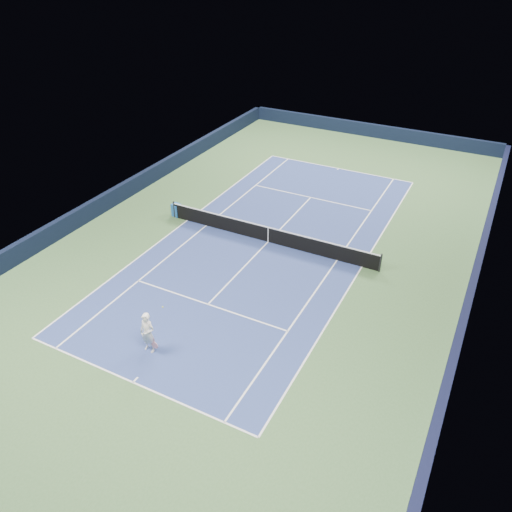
% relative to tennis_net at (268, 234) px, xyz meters
% --- Properties ---
extents(ground, '(40.00, 40.00, 0.00)m').
position_rel_tennis_net_xyz_m(ground, '(0.00, 0.00, -0.50)').
color(ground, '#395A31').
rests_on(ground, ground).
extents(wall_far, '(22.00, 0.35, 1.10)m').
position_rel_tennis_net_xyz_m(wall_far, '(0.00, 19.82, 0.05)').
color(wall_far, black).
rests_on(wall_far, ground).
extents(wall_right, '(0.35, 40.00, 1.10)m').
position_rel_tennis_net_xyz_m(wall_right, '(10.82, 0.00, 0.05)').
color(wall_right, black).
rests_on(wall_right, ground).
extents(wall_left, '(0.35, 40.00, 1.10)m').
position_rel_tennis_net_xyz_m(wall_left, '(-10.82, 0.00, 0.05)').
color(wall_left, black).
rests_on(wall_left, ground).
extents(court_surface, '(10.97, 23.77, 0.01)m').
position_rel_tennis_net_xyz_m(court_surface, '(0.00, 0.00, -0.50)').
color(court_surface, navy).
rests_on(court_surface, ground).
extents(baseline_far, '(10.97, 0.08, 0.00)m').
position_rel_tennis_net_xyz_m(baseline_far, '(0.00, 11.88, -0.50)').
color(baseline_far, white).
rests_on(baseline_far, ground).
extents(baseline_near, '(10.97, 0.08, 0.00)m').
position_rel_tennis_net_xyz_m(baseline_near, '(0.00, -11.88, -0.50)').
color(baseline_near, white).
rests_on(baseline_near, ground).
extents(sideline_doubles_right, '(0.08, 23.77, 0.00)m').
position_rel_tennis_net_xyz_m(sideline_doubles_right, '(5.49, 0.00, -0.50)').
color(sideline_doubles_right, white).
rests_on(sideline_doubles_right, ground).
extents(sideline_doubles_left, '(0.08, 23.77, 0.00)m').
position_rel_tennis_net_xyz_m(sideline_doubles_left, '(-5.49, 0.00, -0.50)').
color(sideline_doubles_left, white).
rests_on(sideline_doubles_left, ground).
extents(sideline_singles_right, '(0.08, 23.77, 0.00)m').
position_rel_tennis_net_xyz_m(sideline_singles_right, '(4.12, 0.00, -0.50)').
color(sideline_singles_right, white).
rests_on(sideline_singles_right, ground).
extents(sideline_singles_left, '(0.08, 23.77, 0.00)m').
position_rel_tennis_net_xyz_m(sideline_singles_left, '(-4.12, 0.00, -0.50)').
color(sideline_singles_left, white).
rests_on(sideline_singles_left, ground).
extents(service_line_far, '(8.23, 0.08, 0.00)m').
position_rel_tennis_net_xyz_m(service_line_far, '(0.00, 6.40, -0.50)').
color(service_line_far, white).
rests_on(service_line_far, ground).
extents(service_line_near, '(8.23, 0.08, 0.00)m').
position_rel_tennis_net_xyz_m(service_line_near, '(0.00, -6.40, -0.50)').
color(service_line_near, white).
rests_on(service_line_near, ground).
extents(center_service_line, '(0.08, 12.80, 0.00)m').
position_rel_tennis_net_xyz_m(center_service_line, '(0.00, 0.00, -0.50)').
color(center_service_line, white).
rests_on(center_service_line, ground).
extents(center_mark_far, '(0.08, 0.30, 0.00)m').
position_rel_tennis_net_xyz_m(center_mark_far, '(0.00, 11.73, -0.50)').
color(center_mark_far, white).
rests_on(center_mark_far, ground).
extents(center_mark_near, '(0.08, 0.30, 0.00)m').
position_rel_tennis_net_xyz_m(center_mark_near, '(0.00, -11.73, -0.50)').
color(center_mark_near, white).
rests_on(center_mark_near, ground).
extents(tennis_net, '(12.90, 0.10, 1.07)m').
position_rel_tennis_net_xyz_m(tennis_net, '(0.00, 0.00, 0.00)').
color(tennis_net, black).
rests_on(tennis_net, ground).
extents(sponsor_cube, '(0.60, 0.52, 0.80)m').
position_rel_tennis_net_xyz_m(sponsor_cube, '(-6.40, 0.20, -0.10)').
color(sponsor_cube, '#1C58AB').
rests_on(sponsor_cube, ground).
extents(tennis_player, '(0.84, 1.27, 1.90)m').
position_rel_tennis_net_xyz_m(tennis_player, '(-0.51, -10.12, 0.45)').
color(tennis_player, white).
rests_on(tennis_player, ground).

